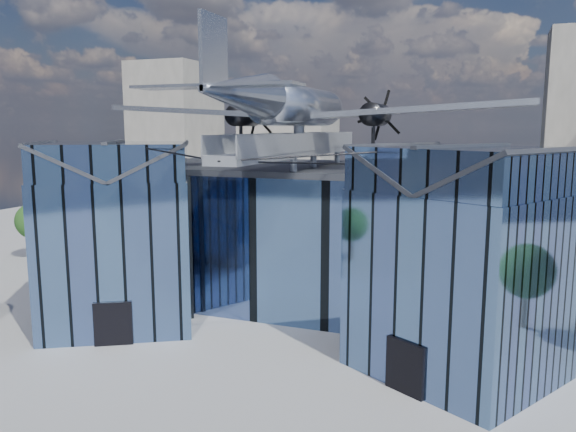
% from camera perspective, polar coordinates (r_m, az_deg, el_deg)
% --- Properties ---
extents(ground_plane, '(120.00, 120.00, 0.00)m').
position_cam_1_polar(ground_plane, '(34.96, -1.19, -12.23)').
color(ground_plane, gray).
extents(museum, '(32.88, 24.50, 17.60)m').
position_cam_1_polar(museum, '(38.70, 2.01, -1.60)').
color(museum, '#496594').
rests_on(museum, ground).
extents(bg_towers, '(77.00, 24.50, 26.00)m').
position_cam_1_polar(bg_towers, '(81.45, 13.30, 6.90)').
color(bg_towers, slate).
rests_on(bg_towers, ground).
extents(tree_side_w, '(4.22, 4.22, 5.49)m').
position_cam_1_polar(tree_side_w, '(59.36, -24.39, -0.47)').
color(tree_side_w, '#382616').
rests_on(tree_side_w, ground).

